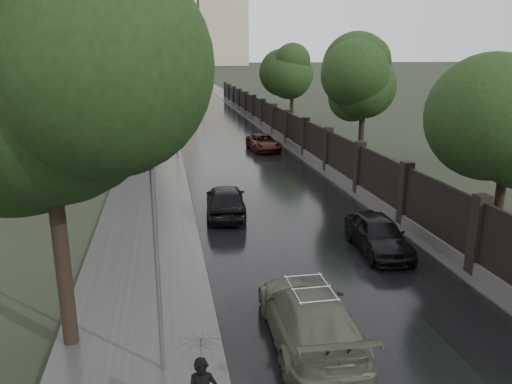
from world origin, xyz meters
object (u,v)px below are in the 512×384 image
lamp_post (157,265)px  car_right_far (264,142)px  tree_left_far (121,78)px  tree_right_c (292,75)px  pedestrian_umbrella (201,357)px  volga_sedan (310,316)px  hatchback_left (226,200)px  traffic_light (176,125)px  tree_right_b (364,86)px  tree_right_a (512,110)px  car_right_near (378,234)px  tree_left_near (42,80)px

lamp_post → car_right_far: (7.52, 25.94, -2.08)m
tree_left_far → lamp_post: 28.73m
tree_right_c → pedestrian_umbrella: (-12.16, -40.63, -3.19)m
volga_sedan → hatchback_left: same height
tree_right_c → traffic_light: tree_right_c is taller
tree_right_b → pedestrian_umbrella: tree_right_b is taller
tree_right_a → car_right_near: tree_right_a is taller
pedestrian_umbrella → car_right_far: bearing=82.8°
tree_left_near → pedestrian_umbrella: tree_left_near is taller
car_right_far → pedestrian_umbrella: (-6.78, -28.08, 1.17)m
tree_left_far → tree_right_c: (15.50, 10.00, -0.29)m
tree_right_b → tree_left_near: bearing=-128.5°
tree_left_near → tree_left_far: 27.03m
pedestrian_umbrella → tree_right_b: bearing=68.2°
hatchback_left → pedestrian_umbrella: 13.41m
tree_right_c → lamp_post: (-12.90, -38.50, -2.28)m
pedestrian_umbrella → car_right_near: bearing=55.6°
car_right_near → lamp_post: bearing=-140.1°
tree_right_a → lamp_post: size_ratio=1.37×
tree_right_c → pedestrian_umbrella: size_ratio=2.91×
hatchback_left → car_right_far: size_ratio=0.98×
traffic_light → tree_right_c: bearing=51.8°
tree_right_c → car_right_near: tree_right_c is taller
traffic_light → car_right_far: (6.42, 2.45, -1.80)m
car_right_far → pedestrian_umbrella: pedestrian_umbrella is taller
traffic_light → volga_sedan: traffic_light is taller
tree_right_b → tree_right_a: bearing=-90.0°
hatchback_left → tree_right_b: bearing=-131.6°
tree_right_c → car_right_far: 14.34m
tree_right_b → car_right_far: bearing=134.7°
hatchback_left → pedestrian_umbrella: size_ratio=1.75×
tree_right_c → tree_right_a: bearing=-90.0°
tree_right_c → car_right_near: bearing=-99.0°
tree_right_a → tree_left_near: bearing=-161.7°
hatchback_left → car_right_near: (4.90, -5.13, -0.05)m
tree_right_b → car_right_near: (-5.18, -14.56, -4.28)m
traffic_light → car_right_near: (6.62, -17.56, -1.72)m
traffic_light → lamp_post: bearing=-92.7°
lamp_post → tree_right_a: bearing=26.7°
car_right_far → tree_right_c: bearing=64.2°
volga_sedan → pedestrian_umbrella: size_ratio=2.06×
tree_right_a → volga_sedan: tree_right_a is taller
volga_sedan → tree_left_near: bearing=-6.2°
car_right_far → tree_left_near: bearing=-114.3°
tree_right_c → car_right_near: size_ratio=1.77×
tree_right_a → car_right_far: (-5.38, 19.44, -4.35)m
tree_left_near → car_right_near: size_ratio=2.31×
tree_left_far → car_right_far: 11.42m
car_right_far → lamp_post: bearing=-108.8°
lamp_post → hatchback_left: (2.82, 11.07, -1.95)m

